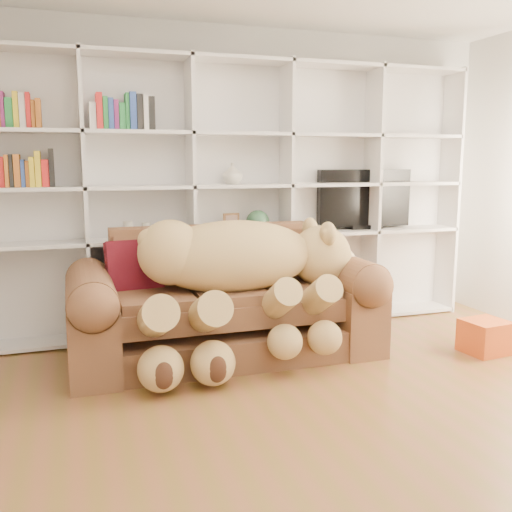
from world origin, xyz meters
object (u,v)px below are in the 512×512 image
object	(u,v)px
teddy_bear	(239,272)
gift_box	(485,336)
tv	(364,200)
sofa	(225,308)

from	to	relation	value
teddy_bear	gift_box	size ratio (longest dim) A/B	5.64
teddy_bear	tv	world-z (taller)	tv
teddy_bear	tv	distance (m)	1.84
sofa	tv	distance (m)	1.91
teddy_bear	gift_box	distance (m)	2.05
gift_box	tv	xyz separation A→B (m)	(-0.39, 1.33, 1.01)
teddy_bear	tv	size ratio (longest dim) A/B	1.92
sofa	tv	xyz separation A→B (m)	(1.60, 0.71, 0.77)
teddy_bear	sofa	bearing A→B (deg)	103.40
gift_box	tv	bearing A→B (deg)	106.31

